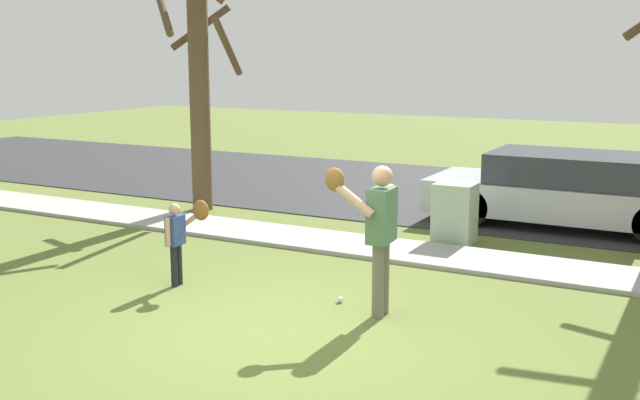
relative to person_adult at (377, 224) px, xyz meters
The scene contains 9 objects.
ground_plane 2.86m from the person_adult, 105.92° to the left, with size 48.00×48.00×0.00m, color olive.
sidewalk_strip 2.94m from the person_adult, 105.35° to the left, with size 36.00×1.20×0.06m, color #A3A39E.
road_surface 7.76m from the person_adult, 95.44° to the left, with size 36.00×6.80×0.02m, color #2D2D30.
person_adult is the anchor object (origin of this frame).
person_child 2.62m from the person_adult, behind, with size 0.46×0.44×1.09m.
baseball 1.16m from the person_adult, 159.23° to the left, with size 0.07×0.07×0.07m, color white.
utility_cabinet 3.71m from the person_adult, 94.76° to the left, with size 0.60×0.52×0.92m, color #9EB293.
street_tree_far 6.69m from the person_adult, 143.72° to the left, with size 1.84×1.88×4.59m.
parked_sedan_silver 5.71m from the person_adult, 79.61° to the left, with size 4.60×1.80×1.23m.
Camera 1 is at (3.98, -6.48, 2.87)m, focal length 42.67 mm.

